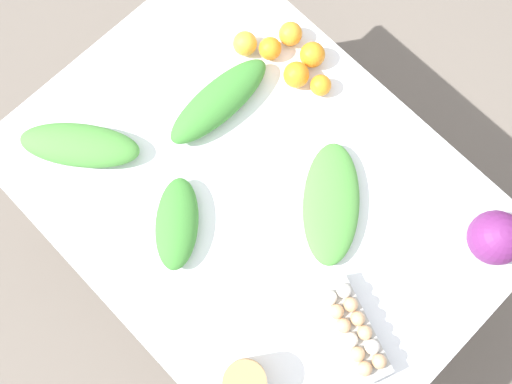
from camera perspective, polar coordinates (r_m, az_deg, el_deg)
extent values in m
plane|color=#70665B|center=(2.44, 0.00, -4.59)|extent=(8.00, 8.00, 0.00)
cube|color=silver|center=(1.72, 0.00, -0.30)|extent=(1.45, 1.07, 0.03)
cylinder|color=tan|center=(2.21, 21.40, -6.21)|extent=(0.06, 0.06, 0.72)
cylinder|color=tan|center=(2.39, -3.17, 16.40)|extent=(0.06, 0.06, 0.72)
cylinder|color=tan|center=(2.27, -20.75, 0.79)|extent=(0.06, 0.06, 0.72)
sphere|color=#6B2366|center=(1.74, 22.84, -4.23)|extent=(0.16, 0.16, 0.16)
cube|color=#A8A8A3|center=(1.64, 9.55, -13.39)|extent=(0.31, 0.19, 0.06)
sphere|color=white|center=(1.60, 7.39, -10.43)|extent=(0.04, 0.04, 0.04)
sphere|color=tan|center=(1.60, 8.06, -11.74)|extent=(0.04, 0.04, 0.04)
sphere|color=tan|center=(1.60, 8.74, -13.06)|extent=(0.04, 0.04, 0.04)
sphere|color=white|center=(1.60, 9.43, -14.36)|extent=(0.04, 0.04, 0.04)
sphere|color=tan|center=(1.61, 10.12, -15.66)|extent=(0.04, 0.04, 0.04)
sphere|color=tan|center=(1.61, 10.82, -16.96)|extent=(0.04, 0.04, 0.04)
sphere|color=white|center=(1.61, 8.78, -9.74)|extent=(0.04, 0.04, 0.04)
sphere|color=tan|center=(1.61, 9.46, -11.04)|extent=(0.04, 0.04, 0.04)
sphere|color=tan|center=(1.61, 10.14, -12.35)|extent=(0.04, 0.04, 0.04)
sphere|color=tan|center=(1.61, 10.83, -13.65)|extent=(0.04, 0.04, 0.04)
sphere|color=white|center=(1.61, 11.52, -14.94)|extent=(0.04, 0.04, 0.04)
sphere|color=tan|center=(1.62, 12.22, -16.22)|extent=(0.04, 0.04, 0.04)
cylinder|color=#A87F51|center=(1.60, -1.11, -18.40)|extent=(0.12, 0.12, 0.11)
ellipsoid|color=#4C933D|center=(1.68, 7.53, -1.09)|extent=(0.37, 0.39, 0.06)
ellipsoid|color=#3D8433|center=(1.66, -7.90, -3.12)|extent=(0.28, 0.28, 0.08)
ellipsoid|color=#3D8433|center=(1.76, -3.72, 9.08)|extent=(0.13, 0.38, 0.09)
ellipsoid|color=#4C933D|center=(1.79, -17.21, 4.49)|extent=(0.37, 0.33, 0.08)
sphere|color=orange|center=(1.80, 4.05, 11.62)|extent=(0.08, 0.08, 0.08)
sphere|color=orange|center=(1.80, 6.49, 10.56)|extent=(0.07, 0.07, 0.07)
sphere|color=orange|center=(1.87, 3.47, 15.52)|extent=(0.08, 0.08, 0.08)
sphere|color=#F9A833|center=(1.85, -1.11, 14.63)|extent=(0.08, 0.08, 0.08)
sphere|color=orange|center=(1.85, 1.41, 14.15)|extent=(0.07, 0.07, 0.07)
sphere|color=orange|center=(1.84, 5.66, 13.50)|extent=(0.08, 0.08, 0.08)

